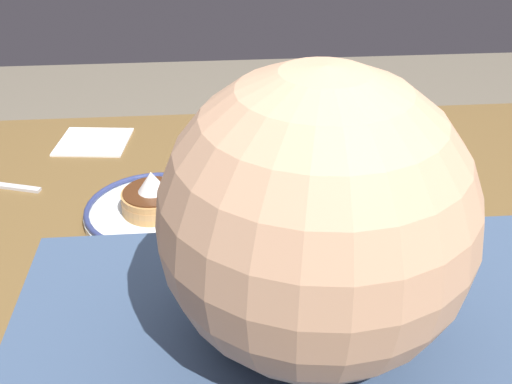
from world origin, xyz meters
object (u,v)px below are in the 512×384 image
plate_center_pancakes (154,207)px  paper_napkin (94,142)px  plate_near_main (249,139)px  coffee_mug (409,247)px  fork_near (374,205)px

plate_center_pancakes → paper_napkin: (0.15, -0.31, -0.02)m
plate_near_main → paper_napkin: size_ratio=1.34×
plate_near_main → coffee_mug: coffee_mug is taller
coffee_mug → plate_near_main: bearing=-65.9°
fork_near → plate_near_main: bearing=-52.9°
coffee_mug → paper_napkin: 0.75m
coffee_mug → paper_napkin: size_ratio=0.65×
plate_near_main → plate_center_pancakes: (0.19, 0.27, 0.01)m
paper_napkin → fork_near: 0.63m
plate_near_main → coffee_mug: (-0.21, 0.47, 0.04)m
coffee_mug → paper_napkin: coffee_mug is taller
plate_center_pancakes → paper_napkin: size_ratio=1.64×
plate_center_pancakes → fork_near: bearing=179.7°
plate_near_main → fork_near: size_ratio=0.99×
plate_center_pancakes → fork_near: plate_center_pancakes is taller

